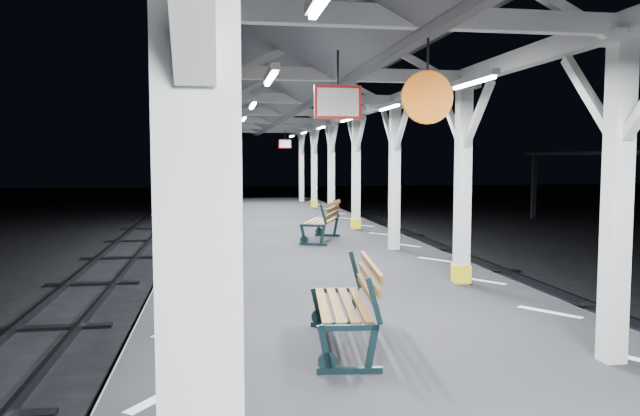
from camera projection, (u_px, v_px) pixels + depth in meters
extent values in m
plane|color=black|center=(373.00, 395.00, 8.11)|extent=(120.00, 120.00, 0.00)
cube|color=black|center=(373.00, 358.00, 8.07)|extent=(6.00, 50.00, 1.00)
cube|color=silver|center=(179.00, 328.00, 7.63)|extent=(1.00, 48.00, 0.01)
cube|color=silver|center=(549.00, 312.00, 8.42)|extent=(1.00, 48.00, 0.01)
cube|color=#2D2D33|center=(8.00, 412.00, 7.38)|extent=(0.08, 60.00, 0.16)
cube|color=silver|center=(201.00, 338.00, 1.67)|extent=(0.22, 0.22, 3.20)
cube|color=silver|center=(213.00, 212.00, 5.61)|extent=(0.22, 0.22, 3.20)
cube|color=silver|center=(210.00, 24.00, 5.48)|extent=(0.40, 0.40, 0.12)
cube|color=silver|center=(212.00, 89.00, 6.06)|extent=(0.10, 0.99, 0.99)
cube|color=silver|center=(210.00, 74.00, 4.98)|extent=(0.10, 0.99, 0.99)
cube|color=silver|center=(215.00, 190.00, 9.54)|extent=(0.22, 0.22, 3.20)
cube|color=silver|center=(213.00, 80.00, 9.41)|extent=(0.40, 0.40, 0.12)
cube|color=yellow|center=(216.00, 281.00, 9.66)|extent=(0.26, 0.26, 0.30)
cube|color=silver|center=(214.00, 116.00, 9.99)|extent=(0.10, 0.99, 0.99)
cube|color=silver|center=(214.00, 111.00, 8.91)|extent=(0.10, 0.99, 0.99)
cube|color=silver|center=(216.00, 180.00, 13.48)|extent=(0.22, 0.22, 3.20)
cube|color=silver|center=(215.00, 103.00, 13.35)|extent=(0.40, 0.40, 0.12)
cube|color=silver|center=(215.00, 128.00, 13.93)|extent=(0.10, 0.99, 0.99)
cube|color=silver|center=(215.00, 126.00, 12.85)|extent=(0.10, 0.99, 0.99)
cube|color=silver|center=(216.00, 175.00, 17.41)|extent=(0.22, 0.22, 3.20)
cube|color=silver|center=(215.00, 116.00, 17.28)|extent=(0.40, 0.40, 0.12)
cube|color=yellow|center=(217.00, 226.00, 17.53)|extent=(0.26, 0.26, 0.30)
cube|color=silver|center=(216.00, 135.00, 17.86)|extent=(0.10, 0.99, 0.99)
cube|color=silver|center=(216.00, 133.00, 16.78)|extent=(0.10, 0.99, 0.99)
cube|color=silver|center=(217.00, 172.00, 21.35)|extent=(0.22, 0.22, 3.20)
cube|color=silver|center=(216.00, 123.00, 21.22)|extent=(0.40, 0.40, 0.12)
cube|color=silver|center=(216.00, 139.00, 21.80)|extent=(0.10, 0.99, 0.99)
cube|color=silver|center=(216.00, 138.00, 20.72)|extent=(0.10, 0.99, 0.99)
cube|color=silver|center=(217.00, 170.00, 25.28)|extent=(0.22, 0.22, 3.20)
cube|color=silver|center=(216.00, 129.00, 25.15)|extent=(0.40, 0.40, 0.12)
cube|color=yellow|center=(217.00, 205.00, 25.40)|extent=(0.26, 0.26, 0.30)
cube|color=silver|center=(216.00, 142.00, 25.73)|extent=(0.10, 0.99, 0.99)
cube|color=silver|center=(216.00, 141.00, 24.65)|extent=(0.10, 0.99, 0.99)
cube|color=silver|center=(217.00, 168.00, 29.22)|extent=(0.22, 0.22, 3.20)
cube|color=silver|center=(216.00, 133.00, 29.09)|extent=(0.40, 0.40, 0.12)
cube|color=silver|center=(217.00, 144.00, 29.67)|extent=(0.10, 0.99, 0.99)
cube|color=silver|center=(217.00, 144.00, 28.59)|extent=(0.10, 0.99, 0.99)
cube|color=silver|center=(617.00, 206.00, 6.25)|extent=(0.22, 0.22, 3.20)
cube|color=silver|center=(623.00, 38.00, 6.12)|extent=(0.40, 0.40, 0.12)
cube|color=silver|center=(589.00, 96.00, 6.70)|extent=(0.10, 0.99, 0.99)
cube|color=silver|center=(463.00, 188.00, 10.19)|extent=(0.22, 0.22, 3.20)
cube|color=silver|center=(465.00, 85.00, 10.06)|extent=(0.40, 0.40, 0.12)
cube|color=yellow|center=(461.00, 273.00, 10.30)|extent=(0.26, 0.26, 0.30)
cube|color=silver|center=(451.00, 119.00, 10.64)|extent=(0.10, 0.99, 0.99)
cube|color=silver|center=(478.00, 114.00, 9.55)|extent=(0.10, 0.99, 0.99)
cube|color=silver|center=(394.00, 179.00, 14.12)|extent=(0.22, 0.22, 3.20)
cube|color=silver|center=(395.00, 106.00, 13.99)|extent=(0.40, 0.40, 0.12)
cube|color=silver|center=(388.00, 129.00, 14.57)|extent=(0.10, 0.99, 0.99)
cube|color=silver|center=(402.00, 127.00, 13.49)|extent=(0.10, 0.99, 0.99)
cube|color=silver|center=(356.00, 175.00, 18.06)|extent=(0.22, 0.22, 3.20)
cube|color=silver|center=(356.00, 117.00, 17.92)|extent=(0.40, 0.40, 0.12)
cube|color=yellow|center=(356.00, 223.00, 18.17)|extent=(0.26, 0.26, 0.30)
cube|color=silver|center=(352.00, 136.00, 18.51)|extent=(0.10, 0.99, 0.99)
cube|color=silver|center=(360.00, 134.00, 17.42)|extent=(0.10, 0.99, 0.99)
cube|color=silver|center=(331.00, 172.00, 21.99)|extent=(0.22, 0.22, 3.20)
cube|color=silver|center=(331.00, 124.00, 21.86)|extent=(0.40, 0.40, 0.12)
cube|color=silver|center=(329.00, 140.00, 22.44)|extent=(0.10, 0.99, 0.99)
cube|color=silver|center=(334.00, 139.00, 21.36)|extent=(0.10, 0.99, 0.99)
cube|color=silver|center=(314.00, 170.00, 25.93)|extent=(0.22, 0.22, 3.20)
cube|color=silver|center=(314.00, 130.00, 25.79)|extent=(0.40, 0.40, 0.12)
cube|color=yellow|center=(314.00, 204.00, 26.04)|extent=(0.26, 0.26, 0.30)
cube|color=silver|center=(312.00, 142.00, 26.38)|extent=(0.10, 0.99, 0.99)
cube|color=silver|center=(316.00, 142.00, 25.29)|extent=(0.10, 0.99, 0.99)
cube|color=silver|center=(301.00, 168.00, 29.86)|extent=(0.22, 0.22, 3.20)
cube|color=silver|center=(301.00, 133.00, 29.73)|extent=(0.40, 0.40, 0.12)
cube|color=silver|center=(300.00, 144.00, 30.31)|extent=(0.10, 0.99, 0.99)
cube|color=silver|center=(303.00, 144.00, 29.23)|extent=(0.10, 0.99, 0.99)
cube|color=silver|center=(212.00, 49.00, 7.43)|extent=(0.18, 48.00, 0.24)
cube|color=silver|center=(525.00, 58.00, 8.08)|extent=(0.18, 48.00, 0.24)
cube|color=silver|center=(428.00, 18.00, 5.79)|extent=(4.20, 0.14, 0.20)
cube|color=silver|center=(343.00, 75.00, 9.72)|extent=(4.20, 0.14, 0.20)
cube|color=silver|center=(307.00, 99.00, 13.66)|extent=(4.20, 0.14, 0.20)
cube|color=silver|center=(287.00, 112.00, 17.59)|extent=(4.20, 0.14, 0.20)
cube|color=silver|center=(274.00, 120.00, 21.53)|extent=(4.20, 0.14, 0.20)
cube|color=silver|center=(266.00, 126.00, 25.46)|extent=(4.20, 0.14, 0.20)
cube|color=silver|center=(259.00, 131.00, 29.40)|extent=(4.20, 0.14, 0.20)
cube|color=#505258|center=(270.00, 5.00, 7.50)|extent=(2.80, 49.00, 1.45)
cube|color=#505258|center=(475.00, 13.00, 7.92)|extent=(2.80, 49.00, 1.45)
cube|color=silver|center=(271.00, 74.00, 7.57)|extent=(0.10, 1.35, 0.08)
cube|color=white|center=(271.00, 78.00, 7.57)|extent=(0.05, 1.25, 0.05)
cube|color=silver|center=(253.00, 103.00, 11.50)|extent=(0.10, 1.35, 0.08)
cube|color=white|center=(253.00, 106.00, 11.51)|extent=(0.05, 1.25, 0.05)
cube|color=silver|center=(244.00, 117.00, 15.44)|extent=(0.10, 1.35, 0.08)
cube|color=white|center=(244.00, 119.00, 15.44)|extent=(0.05, 1.25, 0.05)
cube|color=silver|center=(239.00, 125.00, 19.37)|extent=(0.10, 1.35, 0.08)
cube|color=white|center=(239.00, 127.00, 19.38)|extent=(0.05, 1.25, 0.05)
cube|color=silver|center=(235.00, 131.00, 23.31)|extent=(0.10, 1.35, 0.08)
cube|color=white|center=(235.00, 132.00, 23.31)|extent=(0.05, 1.25, 0.05)
cube|color=silver|center=(233.00, 135.00, 27.24)|extent=(0.10, 1.35, 0.08)
cube|color=white|center=(233.00, 136.00, 27.25)|extent=(0.05, 1.25, 0.05)
cube|color=silver|center=(473.00, 79.00, 7.99)|extent=(0.10, 1.35, 0.08)
cube|color=white|center=(473.00, 82.00, 7.99)|extent=(0.05, 1.25, 0.05)
cube|color=silver|center=(389.00, 105.00, 11.92)|extent=(0.10, 1.35, 0.08)
cube|color=white|center=(389.00, 107.00, 11.93)|extent=(0.05, 1.25, 0.05)
cube|color=silver|center=(347.00, 118.00, 15.86)|extent=(0.10, 1.35, 0.08)
cube|color=white|center=(347.00, 120.00, 15.86)|extent=(0.05, 1.25, 0.05)
cube|color=silver|center=(321.00, 126.00, 19.79)|extent=(0.10, 1.35, 0.08)
cube|color=white|center=(321.00, 128.00, 19.80)|extent=(0.05, 1.25, 0.05)
cube|color=silver|center=(304.00, 131.00, 23.73)|extent=(0.10, 1.35, 0.08)
cube|color=white|center=(304.00, 133.00, 23.73)|extent=(0.05, 1.25, 0.05)
cube|color=silver|center=(292.00, 135.00, 27.66)|extent=(0.10, 1.35, 0.08)
cube|color=white|center=(292.00, 136.00, 27.67)|extent=(0.05, 1.25, 0.05)
cylinder|color=black|center=(428.00, 54.00, 5.82)|extent=(0.02, 0.02, 0.30)
cylinder|color=#DC5D0C|center=(427.00, 97.00, 5.85)|extent=(0.50, 0.04, 0.50)
cylinder|color=black|center=(338.00, 68.00, 6.48)|extent=(0.02, 0.02, 0.36)
cube|color=red|center=(338.00, 102.00, 6.51)|extent=(0.50, 0.03, 0.35)
cube|color=white|center=(338.00, 102.00, 6.51)|extent=(0.44, 0.04, 0.29)
cylinder|color=black|center=(285.00, 135.00, 25.31)|extent=(0.02, 0.02, 0.36)
cube|color=red|center=(285.00, 144.00, 25.34)|extent=(0.50, 0.03, 0.35)
cube|color=white|center=(285.00, 144.00, 25.34)|extent=(0.44, 0.05, 0.29)
cube|color=black|center=(534.00, 186.00, 31.87)|extent=(0.20, 0.20, 3.30)
sphere|color=silver|center=(607.00, 155.00, 25.84)|extent=(0.20, 0.20, 0.20)
sphere|color=silver|center=(535.00, 155.00, 31.74)|extent=(0.20, 0.20, 0.20)
cube|color=black|center=(350.00, 371.00, 6.02)|extent=(0.64, 0.13, 0.06)
cube|color=black|center=(325.00, 350.00, 5.99)|extent=(0.17, 0.07, 0.49)
cube|color=black|center=(372.00, 349.00, 6.01)|extent=(0.15, 0.07, 0.49)
cube|color=black|center=(374.00, 301.00, 5.98)|extent=(0.18, 0.07, 0.47)
cube|color=black|center=(336.00, 324.00, 7.71)|extent=(0.64, 0.13, 0.06)
cube|color=black|center=(317.00, 307.00, 7.68)|extent=(0.17, 0.07, 0.49)
cube|color=black|center=(353.00, 307.00, 7.71)|extent=(0.15, 0.07, 0.49)
cube|color=black|center=(355.00, 270.00, 7.67)|extent=(0.18, 0.07, 0.47)
cube|color=brown|center=(323.00, 305.00, 6.82)|extent=(0.27, 1.62, 0.04)
cube|color=brown|center=(335.00, 305.00, 6.83)|extent=(0.27, 1.62, 0.04)
cube|color=brown|center=(348.00, 305.00, 6.83)|extent=(0.27, 1.62, 0.04)
cube|color=brown|center=(360.00, 304.00, 6.84)|extent=(0.27, 1.62, 0.04)
cube|color=brown|center=(367.00, 291.00, 6.83)|extent=(0.23, 1.61, 0.10)
cube|color=brown|center=(369.00, 279.00, 6.82)|extent=(0.23, 1.61, 0.10)
cube|color=brown|center=(371.00, 266.00, 6.81)|extent=(0.23, 1.61, 0.10)
cube|color=black|center=(313.00, 244.00, 14.84)|extent=(0.65, 0.30, 0.07)
cube|color=black|center=(303.00, 235.00, 14.87)|extent=(0.18, 0.11, 0.52)
cube|color=black|center=(323.00, 235.00, 14.78)|extent=(0.16, 0.11, 0.52)
cube|color=black|center=(323.00, 215.00, 14.74)|extent=(0.19, 0.12, 0.49)
cube|color=black|center=(327.00, 235.00, 16.59)|extent=(0.65, 0.30, 0.07)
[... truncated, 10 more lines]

